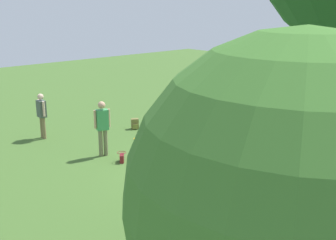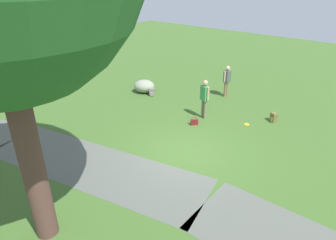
{
  "view_description": "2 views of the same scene",
  "coord_description": "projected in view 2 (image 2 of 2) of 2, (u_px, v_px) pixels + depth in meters",
  "views": [
    {
      "loc": [
        8.14,
        7.7,
        4.68
      ],
      "look_at": [
        0.35,
        -0.77,
        1.46
      ],
      "focal_mm": 44.67,
      "sensor_mm": 36.0,
      "label": 1
    },
    {
      "loc": [
        -5.46,
        7.51,
        5.89
      ],
      "look_at": [
        0.69,
        0.16,
        1.19
      ],
      "focal_mm": 32.16,
      "sensor_mm": 36.0,
      "label": 2
    }
  ],
  "objects": [
    {
      "name": "man_near_boulder",
      "position": [
        227.0,
        79.0,
        15.54
      ],
      "size": [
        0.27,
        0.52,
        1.63
      ],
      "color": "olive",
      "rests_on": "ground"
    },
    {
      "name": "lawn_boulder",
      "position": [
        144.0,
        86.0,
        16.33
      ],
      "size": [
        1.43,
        1.38,
        0.68
      ],
      "color": "gray",
      "rests_on": "ground"
    },
    {
      "name": "frisbee_on_grass",
      "position": [
        247.0,
        124.0,
        12.95
      ],
      "size": [
        0.23,
        0.23,
        0.02
      ],
      "color": "#F1AD1D",
      "rests_on": "ground"
    },
    {
      "name": "woman_with_handbag",
      "position": [
        205.0,
        96.0,
        13.13
      ],
      "size": [
        0.5,
        0.34,
        1.77
      ],
      "color": "#70714D",
      "rests_on": "ground"
    },
    {
      "name": "backpack_by_boulder",
      "position": [
        152.0,
        92.0,
        15.94
      ],
      "size": [
        0.35,
        0.35,
        0.4
      ],
      "color": "gray",
      "rests_on": "ground"
    },
    {
      "name": "ground_plane",
      "position": [
        185.0,
        153.0,
        10.91
      ],
      "size": [
        48.0,
        48.0,
        0.0
      ],
      "primitive_type": "plane",
      "color": "#3F6228"
    },
    {
      "name": "footpath_segment_mid",
      "position": [
        94.0,
        166.0,
        10.18
      ],
      "size": [
        8.33,
        4.11,
        0.01
      ],
      "color": "#595D55",
      "rests_on": "ground"
    },
    {
      "name": "spare_backpack_on_lawn",
      "position": [
        273.0,
        117.0,
        13.16
      ],
      "size": [
        0.34,
        0.35,
        0.4
      ],
      "color": "brown",
      "rests_on": "ground"
    },
    {
      "name": "handbag_on_grass",
      "position": [
        194.0,
        122.0,
        12.89
      ],
      "size": [
        0.38,
        0.38,
        0.31
      ],
      "color": "maroon",
      "rests_on": "ground"
    }
  ]
}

